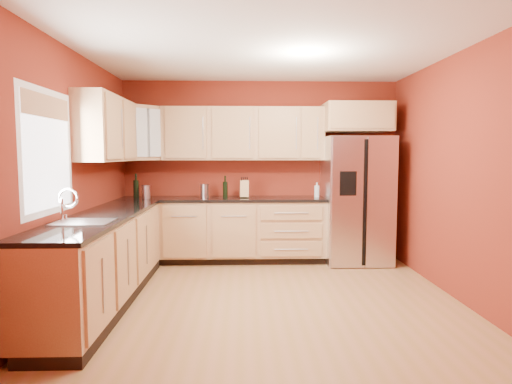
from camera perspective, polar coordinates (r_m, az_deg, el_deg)
floor at (r=4.62m, az=1.58°, el=-14.33°), size 4.00×4.00×0.00m
ceiling at (r=4.49m, az=1.67°, el=18.83°), size 4.00×4.00×0.00m
wall_back at (r=6.36m, az=0.57°, el=2.95°), size 4.00×0.04×2.60m
wall_front at (r=2.37m, az=4.45°, el=-0.52°), size 4.00×0.04×2.60m
wall_left at (r=4.69m, az=-23.59°, el=1.80°), size 0.04×4.00×2.60m
wall_right at (r=4.90m, az=25.67°, el=1.85°), size 0.04×4.00×2.60m
base_cabinets_back at (r=6.15m, az=-4.47°, el=-5.20°), size 2.90×0.60×0.88m
base_cabinets_left at (r=4.71m, az=-19.79°, el=-8.65°), size 0.60×2.80×0.88m
countertop_back at (r=6.08m, az=-4.51°, el=-0.94°), size 2.90×0.62×0.04m
countertop_left at (r=4.62m, az=-19.84°, el=-3.10°), size 0.62×2.80×0.04m
upper_cabinets_back at (r=6.19m, az=-1.70°, el=7.75°), size 2.30×0.33×0.75m
upper_cabinets_left at (r=5.32m, az=-19.19°, el=7.93°), size 0.33×1.35×0.75m
corner_upper_cabinet at (r=6.19m, az=-15.08°, el=7.58°), size 0.67×0.67×0.75m
over_fridge_cabinet at (r=6.28m, az=13.27°, el=9.64°), size 0.92×0.60×0.40m
refrigerator at (r=6.22m, az=13.24°, el=-1.02°), size 0.90×0.75×1.78m
window at (r=4.22m, az=-25.98°, el=4.80°), size 0.03×0.90×1.00m
sink_faucet at (r=4.13m, az=-22.05°, el=-1.73°), size 0.50×0.42×0.30m
canister_left at (r=6.14m, az=-14.46°, el=0.02°), size 0.11×0.11×0.18m
canister_right at (r=6.13m, az=-6.88°, el=0.16°), size 0.14×0.14×0.19m
wine_bottle_a at (r=6.27m, az=-15.70°, el=0.82°), size 0.09×0.09×0.34m
wine_bottle_b at (r=6.12m, az=-4.12°, el=0.74°), size 0.07×0.07×0.31m
knife_block at (r=6.08m, az=-1.53°, el=0.39°), size 0.13×0.12×0.24m
soap_dispenser at (r=6.17m, az=8.11°, el=0.28°), size 0.09×0.09×0.21m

